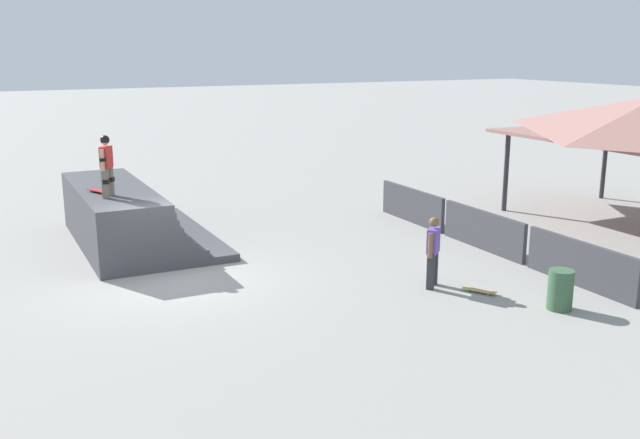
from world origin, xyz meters
The scene contains 8 objects.
ground_plane centered at (0.00, 0.00, 0.00)m, with size 160.00×160.00×0.00m, color gray.
quarter_pipe_ramp centered at (-3.62, -0.32, 0.73)m, with size 5.97×3.47×1.64m.
skater_on_deck centered at (-2.33, -0.91, 2.54)m, with size 0.64×0.47×1.56m.
skateboard_on_deck centered at (-2.91, -1.03, 1.70)m, with size 0.82×0.50×0.09m.
bystander_walking centered at (3.15, 5.18, 0.91)m, with size 0.52×0.56×1.63m.
skateboard_on_ground centered at (3.99, 5.90, 0.06)m, with size 0.76×0.57×0.09m.
barrier_fence centered at (1.19, 8.22, 0.53)m, with size 10.09×0.12×1.05m.
trash_bin centered at (5.52, 6.73, 0.42)m, with size 0.52×0.52×0.85m, color #385B3D.
Camera 1 is at (15.83, -4.00, 5.34)m, focal length 40.00 mm.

